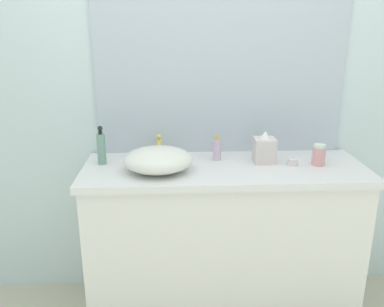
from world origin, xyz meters
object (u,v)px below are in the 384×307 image
object	(u,v)px
candle_jar	(293,162)
tissue_box	(264,149)
lotion_bottle	(217,149)
perfume_bottle	(319,155)
soap_dispenser	(101,148)
sink_basin	(158,160)

from	to	relation	value
candle_jar	tissue_box	bearing A→B (deg)	158.89
lotion_bottle	tissue_box	distance (m)	0.26
perfume_bottle	candle_jar	distance (m)	0.14
lotion_bottle	candle_jar	distance (m)	0.41
soap_dispenser	lotion_bottle	distance (m)	0.62
candle_jar	soap_dispenser	bearing A→B (deg)	176.24
lotion_bottle	sink_basin	bearing A→B (deg)	-152.92
sink_basin	perfume_bottle	xyz separation A→B (m)	(0.85, 0.06, -0.01)
lotion_bottle	perfume_bottle	size ratio (longest dim) A/B	1.24
sink_basin	tissue_box	xyz separation A→B (m)	(0.57, 0.11, 0.01)
tissue_box	candle_jar	world-z (taller)	tissue_box
sink_basin	soap_dispenser	xyz separation A→B (m)	(-0.30, 0.12, 0.03)
soap_dispenser	candle_jar	xyz separation A→B (m)	(1.01, -0.07, -0.07)
soap_dispenser	lotion_bottle	world-z (taller)	soap_dispenser
sink_basin	soap_dispenser	distance (m)	0.33
sink_basin	lotion_bottle	size ratio (longest dim) A/B	2.53
perfume_bottle	tissue_box	bearing A→B (deg)	168.23
tissue_box	candle_jar	distance (m)	0.16
sink_basin	tissue_box	distance (m)	0.58
soap_dispenser	candle_jar	bearing A→B (deg)	-3.76
lotion_bottle	soap_dispenser	bearing A→B (deg)	-176.63
tissue_box	soap_dispenser	bearing A→B (deg)	179.25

